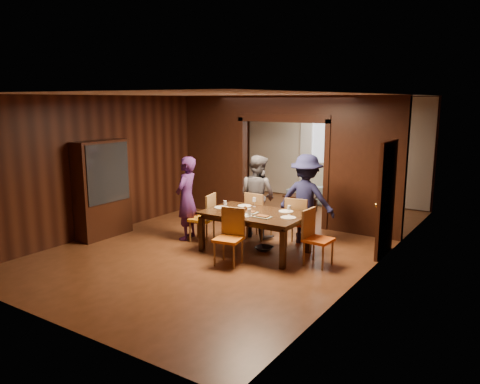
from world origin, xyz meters
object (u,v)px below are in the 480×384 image
Objects in this scene: person_navy at (306,199)px; chair_left at (202,217)px; person_grey at (258,196)px; coffee_table at (301,203)px; dining_table at (255,232)px; hutch at (102,189)px; chair_right at (319,238)px; chair_far_r at (299,221)px; chair_near at (228,237)px; person_purple at (187,198)px; chair_far_l at (259,215)px; sofa at (322,194)px.

person_navy is 1.82× the size of chair_left.
person_grey reaches higher than coffee_table.
chair_left is (-0.53, -3.42, 0.28)m from coffee_table.
dining_table is 0.94× the size of hutch.
chair_right is 1.15m from chair_far_r.
coffee_table is at bearing 102.04° from dining_table.
hutch reaches higher than chair_right.
person_navy is at bearing 107.04° from chair_left.
hutch is at bearing 103.88° from chair_right.
dining_table is 1.94× the size of chair_near.
chair_far_r is (-0.03, -0.25, -0.40)m from person_navy.
chair_left is at bearing 26.25° from person_navy.
coffee_table is (-1.26, 2.37, -0.68)m from person_navy.
dining_table is at bearing -77.96° from coffee_table.
chair_left is (-1.79, -1.05, -0.40)m from person_navy.
hutch reaches higher than person_purple.
chair_near is at bearing 104.92° from chair_far_l.
sofa is at bearing -82.74° from chair_far_r.
chair_near is (0.60, -5.33, 0.22)m from sofa.
person_purple reaches higher than coffee_table.
chair_far_r is at bearing 58.92° from dining_table.
chair_near reaches higher than dining_table.
person_grey is 0.96× the size of person_navy.
sofa is 0.90× the size of hutch.
chair_far_r is at bearing -64.94° from coffee_table.
coffee_table is 0.82× the size of chair_far_l.
chair_left and chair_near have the same top height.
person_navy is 2.21× the size of coffee_table.
chair_near is at bearing -80.60° from coffee_table.
chair_far_r is at bearing 104.63° from sofa.
person_grey is (1.10, 0.95, 0.01)m from person_purple.
hutch is at bearing -75.71° from person_purple.
person_navy is 0.88× the size of hutch.
chair_left is 2.15m from hutch.
dining_table is at bearing 118.20° from chair_far_l.
person_purple reaches higher than sofa.
chair_far_r is (2.10, 0.85, -0.36)m from person_purple.
chair_left is at bearing 14.68° from chair_far_r.
chair_right is (1.79, -0.93, -0.37)m from person_grey.
person_purple is 1.75× the size of chair_near.
chair_far_l and chair_near have the same top height.
chair_far_l is at bearing 118.55° from chair_left.
person_purple is 1.75× the size of chair_left.
chair_near is at bearing -91.91° from dining_table.
person_purple is 1.46m from person_grey.
person_navy reaches higher than chair_right.
person_purple is at bearing 143.47° from chair_near.
coffee_table is (0.87, 3.48, -0.65)m from person_purple.
chair_right is 4.56m from hutch.
chair_far_r is at bearing 62.49° from chair_near.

